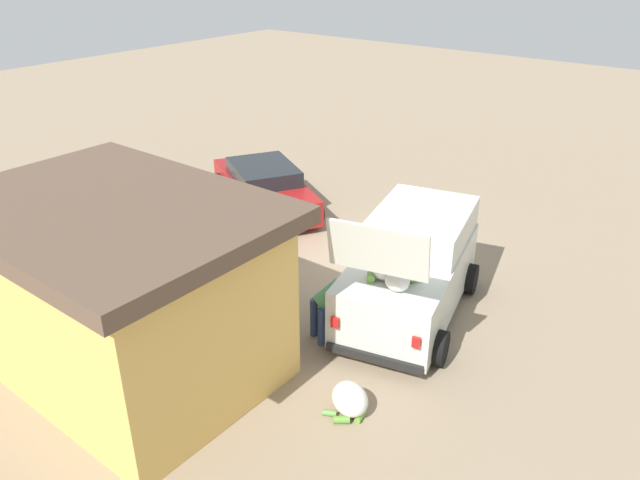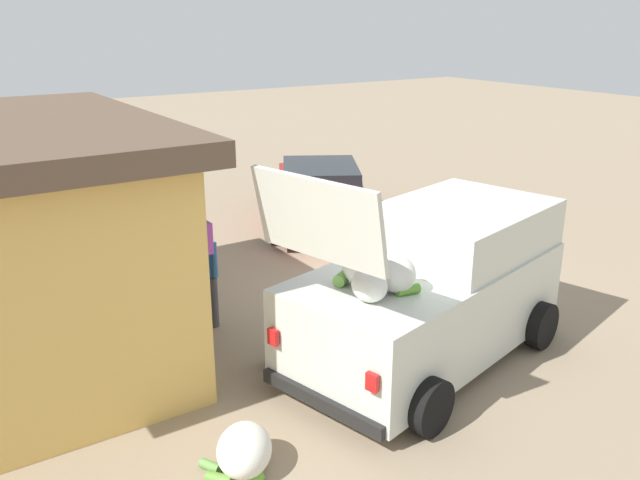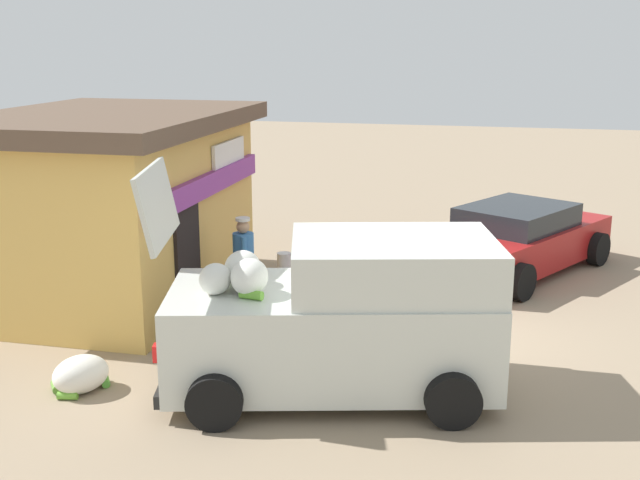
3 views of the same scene
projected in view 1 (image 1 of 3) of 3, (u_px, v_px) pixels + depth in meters
The scene contains 8 objects.
ground_plane at pixel (353, 268), 14.36m from camera, with size 60.00×60.00×0.00m, color gray.
storefront_bar at pixel (122, 288), 10.36m from camera, with size 5.47×3.96×3.18m.
delivery_van at pixel (411, 268), 12.30m from camera, with size 3.02×4.54×2.88m.
parked_sedan at pixel (264, 187), 17.29m from camera, with size 4.72×3.78×1.29m.
vendor_standing at pixel (244, 275), 12.23m from camera, with size 0.54×0.44×1.59m.
customer_bending at pixel (328, 302), 11.54m from camera, with size 0.70×0.77×1.22m.
unloaded_banana_pile at pixel (350, 399), 9.92m from camera, with size 0.91×0.88×0.48m.
paint_bucket at pixel (169, 271), 13.86m from camera, with size 0.27×0.27×0.36m, color silver.
Camera 1 is at (-7.16, 10.41, 6.91)m, focal length 34.51 mm.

